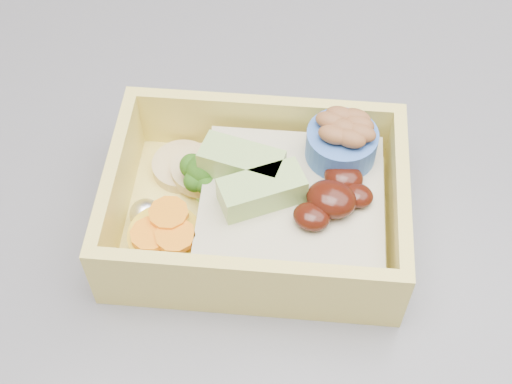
% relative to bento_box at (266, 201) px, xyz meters
% --- Properties ---
extents(bento_box, '(0.19, 0.16, 0.06)m').
position_rel_bento_box_xyz_m(bento_box, '(0.00, 0.00, 0.00)').
color(bento_box, '#EBD561').
rests_on(bento_box, island).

